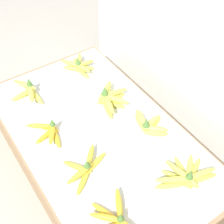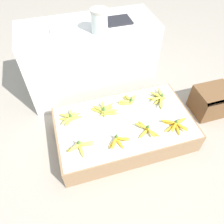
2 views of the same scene
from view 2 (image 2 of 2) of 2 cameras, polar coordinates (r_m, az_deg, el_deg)
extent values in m
plane|color=#A89E8E|center=(2.18, 3.03, -6.25)|extent=(10.00, 10.00, 0.00)
cube|color=#997551|center=(2.09, 3.15, -4.49)|extent=(1.26, 0.73, 0.22)
cube|color=silver|center=(2.00, 3.28, -2.53)|extent=(1.22, 0.71, 0.00)
cube|color=white|center=(2.40, -5.66, 13.33)|extent=(1.33, 0.52, 0.81)
cube|color=brown|center=(2.52, 24.56, 2.63)|extent=(0.36, 0.30, 0.29)
cube|color=#4E3520|center=(2.37, 27.31, 2.49)|extent=(0.36, 0.02, 0.02)
ellipsoid|color=#DBCC4C|center=(1.85, -9.54, -9.07)|extent=(0.15, 0.05, 0.03)
ellipsoid|color=#DBCC4C|center=(1.83, -8.10, -9.81)|extent=(0.04, 0.15, 0.03)
ellipsoid|color=#DBCC4C|center=(1.85, -6.82, -8.24)|extent=(0.15, 0.04, 0.03)
ellipsoid|color=#DBCC4C|center=(1.82, -9.53, -8.91)|extent=(0.15, 0.10, 0.03)
ellipsoid|color=#DBCC4C|center=(1.82, -7.13, -8.31)|extent=(0.15, 0.08, 0.03)
cone|color=#4C7533|center=(1.80, -8.75, -7.60)|extent=(0.03, 0.03, 0.04)
ellipsoid|color=gold|center=(1.85, 0.43, -7.87)|extent=(0.12, 0.10, 0.02)
ellipsoid|color=gold|center=(1.85, 1.90, -8.05)|extent=(0.06, 0.14, 0.02)
ellipsoid|color=gold|center=(1.87, 2.70, -7.00)|extent=(0.14, 0.05, 0.02)
ellipsoid|color=gold|center=(1.82, 0.54, -8.14)|extent=(0.10, 0.12, 0.02)
ellipsoid|color=gold|center=(1.84, 2.47, -6.96)|extent=(0.13, 0.09, 0.02)
cone|color=#4C7533|center=(1.82, 1.18, -6.09)|extent=(0.03, 0.03, 0.04)
ellipsoid|color=gold|center=(1.97, 8.26, -3.64)|extent=(0.07, 0.14, 0.02)
ellipsoid|color=gold|center=(1.92, 8.38, -5.51)|extent=(0.13, 0.10, 0.02)
ellipsoid|color=gold|center=(1.94, 10.54, -5.27)|extent=(0.11, 0.13, 0.02)
ellipsoid|color=gold|center=(1.94, 7.80, -3.60)|extent=(0.12, 0.11, 0.02)
ellipsoid|color=gold|center=(1.91, 9.98, -5.01)|extent=(0.05, 0.14, 0.02)
cone|color=#4C7533|center=(1.91, 9.44, -3.57)|extent=(0.03, 0.03, 0.04)
ellipsoid|color=gold|center=(2.04, 14.89, -2.83)|extent=(0.13, 0.09, 0.02)
ellipsoid|color=gold|center=(2.00, 14.96, -4.05)|extent=(0.14, 0.07, 0.02)
ellipsoid|color=gold|center=(2.01, 16.72, -4.32)|extent=(0.05, 0.14, 0.02)
ellipsoid|color=gold|center=(2.04, 17.43, -3.52)|extent=(0.12, 0.11, 0.02)
ellipsoid|color=gold|center=(2.07, 17.16, -2.55)|extent=(0.14, 0.06, 0.02)
ellipsoid|color=gold|center=(2.02, 14.57, -2.39)|extent=(0.13, 0.09, 0.02)
ellipsoid|color=gold|center=(1.99, 15.94, -3.73)|extent=(0.11, 0.11, 0.02)
ellipsoid|color=gold|center=(2.01, 17.72, -3.66)|extent=(0.08, 0.13, 0.02)
ellipsoid|color=gold|center=(2.05, 17.43, -2.19)|extent=(0.14, 0.05, 0.02)
cone|color=#4C7533|center=(2.00, 16.59, -2.13)|extent=(0.03, 0.03, 0.04)
ellipsoid|color=gold|center=(2.04, -9.49, -1.53)|extent=(0.12, 0.03, 0.03)
ellipsoid|color=gold|center=(2.05, -10.27, -1.11)|extent=(0.08, 0.12, 0.03)
ellipsoid|color=gold|center=(2.06, -11.13, -1.21)|extent=(0.08, 0.12, 0.03)
ellipsoid|color=gold|center=(2.04, -12.03, -1.80)|extent=(0.12, 0.06, 0.03)
ellipsoid|color=gold|center=(2.02, -11.13, -2.46)|extent=(0.11, 0.10, 0.03)
ellipsoid|color=gold|center=(2.02, -9.86, -0.95)|extent=(0.12, 0.06, 0.03)
ellipsoid|color=gold|center=(2.04, -10.75, -0.52)|extent=(0.04, 0.12, 0.03)
ellipsoid|color=gold|center=(2.03, -12.03, -0.95)|extent=(0.11, 0.09, 0.03)
ellipsoid|color=gold|center=(1.99, -11.80, -2.21)|extent=(0.12, 0.09, 0.03)
cone|color=#4C7533|center=(1.99, -10.80, -0.67)|extent=(0.03, 0.03, 0.04)
ellipsoid|color=gold|center=(2.04, -0.61, -0.32)|extent=(0.16, 0.08, 0.03)
ellipsoid|color=gold|center=(2.06, -1.42, 0.25)|extent=(0.16, 0.10, 0.03)
ellipsoid|color=gold|center=(2.07, -2.22, 0.44)|extent=(0.06, 0.16, 0.03)
ellipsoid|color=gold|center=(2.06, -3.54, 0.25)|extent=(0.14, 0.13, 0.03)
ellipsoid|color=gold|center=(2.02, -0.72, 0.37)|extent=(0.16, 0.07, 0.03)
ellipsoid|color=gold|center=(2.05, -1.20, 1.13)|extent=(0.15, 0.11, 0.03)
ellipsoid|color=gold|center=(2.05, -2.31, 1.29)|extent=(0.05, 0.16, 0.03)
ellipsoid|color=gold|center=(2.04, -3.16, 0.77)|extent=(0.13, 0.14, 0.03)
cone|color=#4C7533|center=(1.99, -2.18, 1.10)|extent=(0.04, 0.04, 0.05)
ellipsoid|color=#DBCC4C|center=(2.17, 5.45, 3.06)|extent=(0.10, 0.11, 0.03)
ellipsoid|color=#DBCC4C|center=(2.17, 3.99, 3.27)|extent=(0.06, 0.12, 0.03)
ellipsoid|color=#DBCC4C|center=(2.13, 3.27, 2.22)|extent=(0.12, 0.06, 0.03)
ellipsoid|color=#DBCC4C|center=(2.14, 5.48, 3.53)|extent=(0.10, 0.11, 0.03)
ellipsoid|color=#DBCC4C|center=(2.14, 4.32, 3.56)|extent=(0.06, 0.12, 0.03)
ellipsoid|color=#DBCC4C|center=(2.11, 3.33, 2.80)|extent=(0.12, 0.06, 0.03)
cone|color=#4C7533|center=(2.09, 5.10, 3.53)|extent=(0.04, 0.04, 0.05)
ellipsoid|color=gold|center=(2.27, 12.55, 4.33)|extent=(0.08, 0.17, 0.03)
ellipsoid|color=gold|center=(2.25, 11.62, 4.22)|extent=(0.09, 0.17, 0.03)
ellipsoid|color=gold|center=(2.22, 11.47, 3.46)|extent=(0.17, 0.08, 0.03)
ellipsoid|color=gold|center=(2.21, 12.20, 2.99)|extent=(0.16, 0.10, 0.03)
ellipsoid|color=gold|center=(2.19, 12.76, 2.34)|extent=(0.09, 0.17, 0.03)
ellipsoid|color=gold|center=(2.24, 12.55, 4.76)|extent=(0.06, 0.17, 0.03)
ellipsoid|color=gold|center=(2.22, 11.92, 4.28)|extent=(0.13, 0.14, 0.03)
ellipsoid|color=gold|center=(2.19, 12.03, 3.59)|extent=(0.17, 0.06, 0.03)
ellipsoid|color=gold|center=(2.17, 12.69, 2.91)|extent=(0.11, 0.16, 0.03)
cone|color=#4C7533|center=(2.19, 12.99, 4.55)|extent=(0.03, 0.03, 0.04)
cylinder|color=silver|center=(2.01, -3.32, 22.40)|extent=(0.14, 0.14, 0.18)
cylinder|color=#B7B2A8|center=(1.97, -3.46, 25.01)|extent=(0.15, 0.15, 0.02)
cube|color=white|center=(2.15, -13.19, 20.76)|extent=(0.20, 0.20, 0.02)
cube|color=#232328|center=(2.22, 1.64, 22.78)|extent=(0.24, 0.19, 0.02)
camera|label=1|loc=(1.52, 46.76, 19.59)|focal=50.00mm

